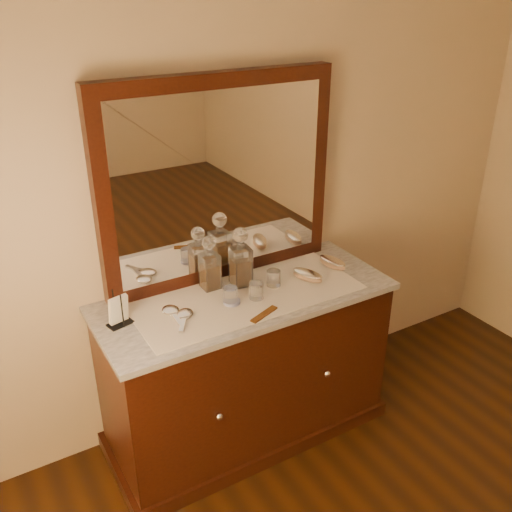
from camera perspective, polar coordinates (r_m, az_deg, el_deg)
name	(u,v)px	position (r m, az deg, el deg)	size (l,w,h in m)	color
dresser_cabinet	(246,369)	(2.96, -1.00, -11.29)	(1.40, 0.55, 0.82)	black
dresser_plinth	(247,423)	(3.20, -0.95, -16.54)	(1.46, 0.59, 0.08)	black
knob_left	(219,416)	(2.64, -3.73, -15.85)	(0.04, 0.04, 0.04)	silver
knob_right	(327,374)	(2.88, 7.17, -11.70)	(0.04, 0.04, 0.04)	silver
marble_top	(245,297)	(2.72, -1.07, -4.19)	(1.44, 0.59, 0.03)	silver
mirror_frame	(219,181)	(2.71, -3.74, 7.56)	(1.20, 0.08, 1.00)	black
mirror_glass	(223,183)	(2.68, -3.40, 7.36)	(1.06, 0.01, 0.86)	white
lace_runner	(248,296)	(2.70, -0.86, -4.07)	(1.10, 0.45, 0.00)	beige
pin_dish	(232,302)	(2.64, -2.47, -4.63)	(0.08, 0.08, 0.01)	white
comb	(264,314)	(2.55, 0.82, -5.90)	(0.16, 0.03, 0.01)	brown
napkin_rack	(119,312)	(2.53, -13.70, -5.47)	(0.12, 0.09, 0.16)	black
decanter_left	(210,268)	(2.73, -4.69, -1.22)	(0.08, 0.08, 0.28)	#955515
decanter_right	(241,263)	(2.74, -1.55, -0.70)	(0.10, 0.10, 0.31)	#955515
brush_near	(308,275)	(2.84, 5.23, -1.94)	(0.13, 0.18, 0.05)	tan
brush_far	(332,262)	(2.98, 7.73, -0.64)	(0.10, 0.18, 0.05)	tan
hand_mirror_outer	(172,312)	(2.59, -8.49, -5.59)	(0.08, 0.20, 0.02)	silver
hand_mirror_inner	(185,316)	(2.55, -7.23, -5.98)	(0.14, 0.19, 0.02)	silver
tumblers	(254,288)	(2.68, -0.22, -3.23)	(0.33, 0.13, 0.08)	white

